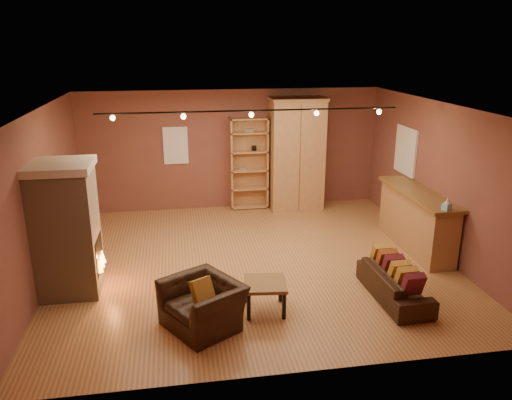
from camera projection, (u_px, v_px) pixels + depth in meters
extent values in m
plane|color=#956035|center=(253.00, 261.00, 9.12)|extent=(7.00, 7.00, 0.00)
plane|color=brown|center=(253.00, 107.00, 8.27)|extent=(7.00, 7.00, 0.00)
cube|color=brown|center=(232.00, 150.00, 11.75)|extent=(7.00, 0.02, 2.80)
cube|color=brown|center=(42.00, 198.00, 8.16)|extent=(0.02, 6.50, 2.80)
cube|color=brown|center=(440.00, 180.00, 9.24)|extent=(0.02, 6.50, 2.80)
cube|color=tan|center=(67.00, 232.00, 7.78)|extent=(0.90, 0.90, 2.00)
cube|color=beige|center=(59.00, 166.00, 7.46)|extent=(0.98, 0.98, 0.12)
cube|color=black|center=(96.00, 254.00, 7.97)|extent=(0.10, 0.65, 0.55)
cone|color=orange|center=(101.00, 261.00, 8.01)|extent=(0.10, 0.10, 0.22)
cube|color=white|center=(176.00, 145.00, 11.49)|extent=(0.56, 0.04, 0.86)
cube|color=tan|center=(248.00, 162.00, 11.89)|extent=(0.89, 0.04, 2.17)
cube|color=tan|center=(231.00, 165.00, 11.68)|extent=(0.04, 0.35, 2.17)
cube|color=tan|center=(267.00, 163.00, 11.81)|extent=(0.04, 0.35, 2.17)
cube|color=gray|center=(243.00, 169.00, 11.76)|extent=(0.18, 0.12, 0.05)
cube|color=black|center=(254.00, 148.00, 11.65)|extent=(0.10, 0.10, 0.12)
cube|color=tan|center=(249.00, 206.00, 12.06)|extent=(0.89, 0.35, 0.04)
cube|color=tan|center=(249.00, 188.00, 11.92)|extent=(0.89, 0.35, 0.03)
cube|color=tan|center=(249.00, 170.00, 11.79)|extent=(0.89, 0.35, 0.03)
cube|color=tan|center=(249.00, 151.00, 11.65)|extent=(0.89, 0.35, 0.04)
cube|color=tan|center=(249.00, 133.00, 11.52)|extent=(0.89, 0.35, 0.04)
cube|color=tan|center=(249.00, 119.00, 11.42)|extent=(0.89, 0.35, 0.04)
cube|color=tan|center=(297.00, 155.00, 11.70)|extent=(1.23, 0.67, 2.57)
cube|color=brown|center=(300.00, 159.00, 11.39)|extent=(0.02, 0.01, 2.47)
cube|color=tan|center=(298.00, 99.00, 11.30)|extent=(1.29, 0.73, 0.06)
cube|color=tan|center=(416.00, 221.00, 9.60)|extent=(0.51, 2.25, 1.07)
cube|color=brown|center=(419.00, 193.00, 9.42)|extent=(0.63, 2.37, 0.06)
cube|color=#8CC0E0|center=(447.00, 206.00, 8.38)|extent=(0.16, 0.16, 0.13)
cone|color=white|center=(448.00, 200.00, 8.35)|extent=(0.08, 0.08, 0.10)
cube|color=white|center=(406.00, 151.00, 10.47)|extent=(0.05, 0.90, 1.00)
imported|color=black|center=(395.00, 280.00, 7.75)|extent=(0.51, 1.60, 0.62)
cube|color=maroon|center=(413.00, 284.00, 7.17)|extent=(0.31, 0.24, 0.36)
cube|color=#B9802F|center=(406.00, 277.00, 7.37)|extent=(0.31, 0.24, 0.36)
cube|color=#B9802F|center=(399.00, 271.00, 7.58)|extent=(0.31, 0.24, 0.36)
cube|color=maroon|center=(393.00, 265.00, 7.78)|extent=(0.31, 0.24, 0.36)
cube|color=#9E4A1F|center=(387.00, 259.00, 7.99)|extent=(0.31, 0.24, 0.36)
cube|color=#B9802F|center=(381.00, 253.00, 8.20)|extent=(0.31, 0.24, 0.36)
imported|color=black|center=(203.00, 297.00, 6.93)|extent=(1.12, 1.23, 0.90)
cube|color=#B9802F|center=(202.00, 290.00, 6.90)|extent=(0.38, 0.36, 0.34)
cube|color=brown|center=(265.00, 284.00, 7.35)|extent=(0.67, 0.67, 0.05)
cube|color=black|center=(251.00, 308.00, 7.14)|extent=(0.05, 0.05, 0.41)
cube|color=black|center=(286.00, 305.00, 7.22)|extent=(0.05, 0.05, 0.41)
cube|color=black|center=(246.00, 291.00, 7.62)|extent=(0.05, 0.05, 0.41)
cube|color=black|center=(278.00, 289.00, 7.70)|extent=(0.05, 0.05, 0.41)
cylinder|color=black|center=(251.00, 111.00, 8.48)|extent=(5.20, 0.03, 0.03)
sphere|color=#FFD88C|center=(113.00, 118.00, 8.15)|extent=(0.09, 0.09, 0.09)
sphere|color=#FFD88C|center=(183.00, 116.00, 8.33)|extent=(0.09, 0.09, 0.09)
sphere|color=#FFD88C|center=(251.00, 115.00, 8.50)|extent=(0.09, 0.09, 0.09)
sphere|color=#FFD88C|center=(317.00, 113.00, 8.68)|extent=(0.09, 0.09, 0.09)
sphere|color=#FFD88C|center=(379.00, 112.00, 8.86)|extent=(0.09, 0.09, 0.09)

